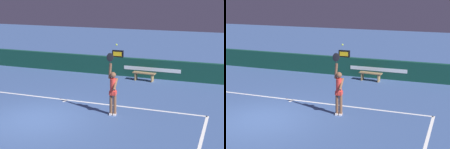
# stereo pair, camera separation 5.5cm
# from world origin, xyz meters

# --- Properties ---
(ground_plane) EXTENTS (60.00, 60.00, 0.00)m
(ground_plane) POSITION_xyz_m (0.00, 0.00, 0.00)
(ground_plane) COLOR #3A558C
(court_lines) EXTENTS (12.44, 5.82, 0.00)m
(court_lines) POSITION_xyz_m (0.00, -0.31, 0.00)
(court_lines) COLOR white
(court_lines) RESTS_ON ground
(back_wall) EXTENTS (16.02, 0.27, 1.06)m
(back_wall) POSITION_xyz_m (0.00, 7.65, 0.53)
(back_wall) COLOR #103D31
(back_wall) RESTS_ON ground
(speed_display) EXTENTS (0.65, 0.17, 0.39)m
(speed_display) POSITION_xyz_m (0.69, 7.65, 1.25)
(speed_display) COLOR black
(speed_display) RESTS_ON back_wall
(tennis_player) EXTENTS (0.47, 0.47, 2.52)m
(tennis_player) POSITION_xyz_m (2.60, 1.45, 1.04)
(tennis_player) COLOR brown
(tennis_player) RESTS_ON ground
(tennis_ball) EXTENTS (0.07, 0.07, 0.07)m
(tennis_ball) POSITION_xyz_m (2.74, 1.47, 2.82)
(tennis_ball) COLOR #CCE334
(courtside_bench_near) EXTENTS (1.26, 0.46, 0.46)m
(courtside_bench_near) POSITION_xyz_m (2.45, 6.92, 0.34)
(courtside_bench_near) COLOR olive
(courtside_bench_near) RESTS_ON ground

